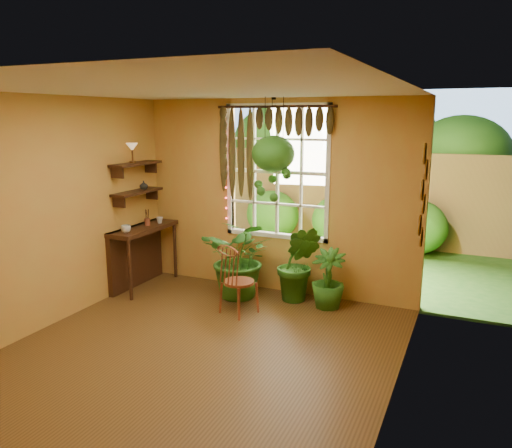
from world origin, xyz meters
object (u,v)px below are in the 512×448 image
at_px(counter_ledge, 138,249).
at_px(potted_plant_left, 241,258).
at_px(hanging_basket, 273,159).
at_px(windsor_chair, 237,291).
at_px(potted_plant_mid, 298,264).

distance_m(counter_ledge, potted_plant_left, 1.60).
height_order(counter_ledge, hanging_basket, hanging_basket).
bearing_deg(windsor_chair, potted_plant_left, 130.69).
bearing_deg(potted_plant_left, counter_ledge, -173.80).
height_order(windsor_chair, potted_plant_mid, potted_plant_mid).
distance_m(potted_plant_left, hanging_basket, 1.41).
relative_size(windsor_chair, hanging_basket, 0.77).
height_order(counter_ledge, potted_plant_left, potted_plant_left).
bearing_deg(potted_plant_mid, windsor_chair, -127.30).
bearing_deg(hanging_basket, potted_plant_left, -143.40).
relative_size(potted_plant_mid, hanging_basket, 0.77).
bearing_deg(potted_plant_mid, potted_plant_left, -167.34).
distance_m(counter_ledge, hanging_basket, 2.41).
bearing_deg(potted_plant_left, hanging_basket, 36.60).
height_order(windsor_chair, potted_plant_left, potted_plant_left).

